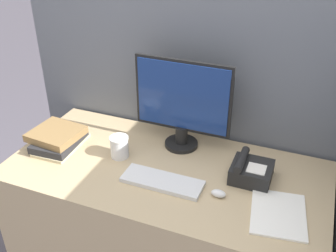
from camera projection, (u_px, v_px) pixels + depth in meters
cubicle_panel_rear at (193, 124)px, 2.18m from camera, size 1.91×0.04×1.57m
desk at (166, 227)px, 2.06m from camera, size 1.51×0.73×0.76m
monitor at (182, 105)px, 1.93m from camera, size 0.49×0.17×0.47m
keyboard at (162, 181)px, 1.77m from camera, size 0.37×0.13×0.02m
mouse at (218, 193)px, 1.69m from camera, size 0.06×0.04×0.03m
coffee_cup at (119, 147)px, 1.93m from camera, size 0.09×0.09×0.11m
book_stack at (58, 139)px, 2.01m from camera, size 0.25×0.29×0.09m
desk_telephone at (251, 171)px, 1.78m from camera, size 0.18×0.18×0.11m
paper_pile at (278, 214)px, 1.60m from camera, size 0.26×0.30×0.01m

